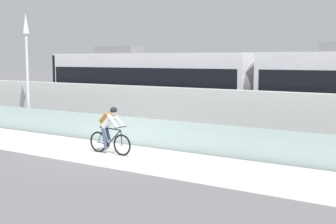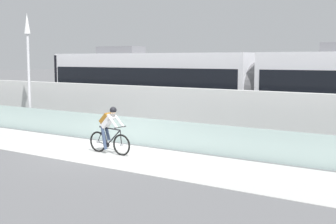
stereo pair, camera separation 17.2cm
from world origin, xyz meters
name	(u,v)px [view 1 (the left image)]	position (x,y,z in m)	size (l,w,h in m)	color
ground_plane	(104,153)	(0.00, 0.00, 0.00)	(200.00, 200.00, 0.00)	slate
bike_path_deck	(104,153)	(0.00, 0.00, 0.01)	(32.00, 3.20, 0.01)	silver
glass_parapet	(137,131)	(0.00, 1.85, 0.51)	(32.00, 0.05, 1.02)	#ADC6C1
concrete_barrier_wall	(164,113)	(0.00, 3.65, 1.03)	(32.00, 0.36, 2.07)	silver
tram_rail_near	(195,130)	(0.00, 6.13, 0.00)	(32.00, 0.08, 0.01)	#595654
tram_rail_far	(211,126)	(0.00, 7.57, 0.00)	(32.00, 0.08, 0.01)	#595654
tram	(259,89)	(2.73, 6.85, 1.89)	(22.56, 2.54, 3.81)	silver
cyclist_on_bike	(109,131)	(0.27, 0.00, 0.80)	(1.77, 0.58, 1.61)	black
lamp_post_antenna	(27,56)	(-6.40, 2.15, 3.29)	(0.28, 0.28, 5.20)	gray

